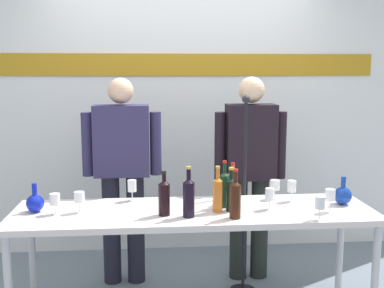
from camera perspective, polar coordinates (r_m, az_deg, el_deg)
The scene contains 22 objects.
back_wall at distance 4.45m, azimuth -1.34°, elevation 6.28°, with size 5.13×0.11×3.00m.
display_table at distance 3.22m, azimuth 0.23°, elevation -8.93°, with size 2.42×0.67×0.78m.
decanter_blue_left at distance 3.30m, azimuth -18.37°, elevation -6.70°, with size 0.12×0.12×0.19m.
decanter_blue_right at distance 3.47m, azimuth 17.69°, elevation -5.88°, with size 0.13×0.13×0.20m.
presenter_left at distance 3.77m, azimuth -8.39°, elevation -2.82°, with size 0.62×0.22×1.65m.
presenter_right at distance 3.84m, azimuth 7.01°, elevation -2.66°, with size 0.58×0.22×1.65m.
wine_bottle_0 at distance 3.02m, azimuth -0.40°, elevation -6.29°, with size 0.07×0.07×0.33m.
wine_bottle_1 at distance 3.13m, azimuth 3.10°, elevation -5.89°, with size 0.06×0.06×0.31m.
wine_bottle_2 at distance 3.16m, azimuth 4.72°, elevation -5.85°, with size 0.07×0.07×0.29m.
wine_bottle_3 at distance 3.35m, azimuth 4.92°, elevation -4.99°, with size 0.07×0.07×0.29m.
wine_bottle_4 at distance 3.24m, azimuth 3.93°, elevation -5.31°, with size 0.07×0.07×0.32m.
wine_bottle_5 at distance 3.00m, azimuth 5.23°, elevation -6.47°, with size 0.07×0.07×0.32m.
wine_bottle_6 at distance 3.06m, azimuth -3.37°, elevation -6.32°, with size 0.08×0.08×0.29m.
wine_glass_left_0 at distance 3.19m, azimuth -13.41°, elevation -6.31°, with size 0.07×0.07×0.14m.
wine_glass_left_1 at distance 3.42m, azimuth -7.24°, elevation -5.07°, with size 0.06×0.06×0.15m.
wine_glass_left_2 at distance 3.20m, azimuth -16.18°, elevation -6.48°, with size 0.07×0.07×0.14m.
wine_glass_right_0 at distance 3.23m, azimuth 9.32°, elevation -6.05°, with size 0.06×0.06×0.14m.
wine_glass_right_1 at distance 3.25m, azimuth 16.30°, elevation -5.96°, with size 0.07×0.07×0.15m.
wine_glass_right_2 at distance 3.49m, azimuth 9.94°, elevation -4.93°, with size 0.07×0.07×0.14m.
wine_glass_right_3 at distance 3.45m, azimuth 11.92°, elevation -5.05°, with size 0.06×0.06×0.15m.
wine_glass_right_4 at distance 3.07m, azimuth 15.16°, elevation -6.89°, with size 0.06×0.06×0.15m.
microphone_stand at distance 3.68m, azimuth 6.25°, elevation -10.11°, with size 0.20×0.20×1.52m.
Camera 1 is at (-0.27, -3.05, 1.71)m, focal length 44.30 mm.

